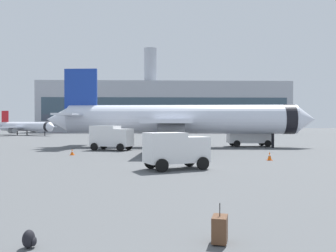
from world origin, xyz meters
The scene contains 11 objects.
airplane_at_gate centered at (3.77, 44.56, 3.66)m, with size 35.77×32.31×10.50m.
airplane_taxiing centered at (-32.32, 89.82, 2.20)m, with size 19.16×17.75×6.33m.
service_truck centered at (-4.67, 39.66, 1.61)m, with size 5.27×3.86×2.90m.
fuel_truck centered at (13.43, 45.72, 1.77)m, with size 6.07×2.86×3.20m.
cargo_van centered at (1.95, 21.86, 1.45)m, with size 4.83×3.61×2.60m.
safety_cone_near centered at (-7.83, 33.33, 0.30)m, with size 0.44×0.44×0.61m.
safety_cone_mid centered at (10.48, 27.64, 0.38)m, with size 0.44×0.44×0.77m.
safety_cone_far centered at (2.88, 51.35, 0.33)m, with size 0.44×0.44×0.67m.
rolling_suitcase centered at (2.26, 6.21, 0.39)m, with size 0.56×0.72×1.10m.
traveller_backpack centered at (-2.83, 6.00, 0.23)m, with size 0.36×0.40×0.48m.
terminal_building centered at (3.95, 121.55, 8.44)m, with size 82.46×18.39×28.62m.
Camera 1 is at (0.47, -3.70, 3.32)m, focal length 39.02 mm.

